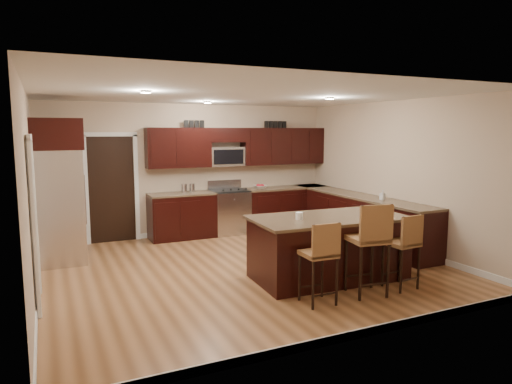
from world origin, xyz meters
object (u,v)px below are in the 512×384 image
range (229,211)px  stool_right (405,243)px  island (328,249)px  stool_mid (370,239)px  refrigerator (59,190)px  stool_left (321,254)px

range → stool_right: 4.32m
island → stool_right: bearing=-48.7°
range → island: bearing=-86.4°
stool_right → range: bearing=97.0°
stool_mid → stool_right: bearing=10.0°
refrigerator → island: bearing=-36.5°
stool_right → refrigerator: bearing=135.8°
island → stool_mid: stool_mid is taller
range → stool_right: size_ratio=1.07×
range → island: range is taller
island → stool_mid: (0.07, -0.85, 0.34)m
stool_mid → refrigerator: size_ratio=0.52×
stool_mid → stool_right: size_ratio=1.18×
stool_mid → stool_right: (0.60, 0.01, -0.12)m
stool_left → stool_right: size_ratio=1.01×
stool_left → stool_mid: 0.76m
range → island: size_ratio=0.48×
island → refrigerator: size_ratio=0.98×
stool_mid → range: bearing=102.8°
stool_left → refrigerator: (-2.84, 3.44, 0.55)m
stool_right → refrigerator: (-4.18, 3.44, 0.56)m
stool_mid → refrigerator: 4.99m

